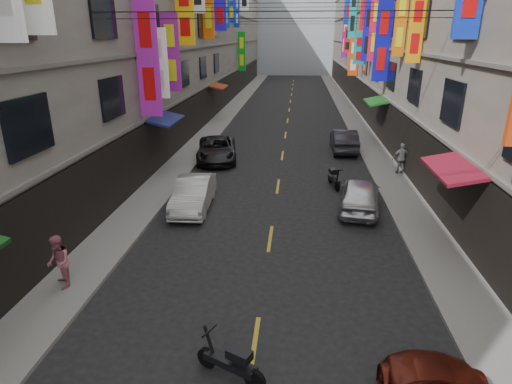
% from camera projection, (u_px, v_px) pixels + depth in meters
% --- Properties ---
extents(sidewalk_left, '(2.00, 90.00, 0.12)m').
position_uv_depth(sidewalk_left, '(222.00, 119.00, 39.26)').
color(sidewalk_left, slate).
rests_on(sidewalk_left, ground).
extents(sidewalk_right, '(2.00, 90.00, 0.12)m').
position_uv_depth(sidewalk_right, '(355.00, 121.00, 38.17)').
color(sidewalk_right, slate).
rests_on(sidewalk_right, ground).
extents(building_row_left, '(10.14, 90.00, 19.00)m').
position_uv_depth(building_row_left, '(150.00, 8.00, 36.55)').
color(building_row_left, gray).
rests_on(building_row_left, ground).
extents(building_row_right, '(10.14, 90.00, 19.00)m').
position_uv_depth(building_row_right, '(440.00, 6.00, 34.37)').
color(building_row_right, gray).
rests_on(building_row_right, ground).
extents(haze_block, '(18.00, 8.00, 22.00)m').
position_uv_depth(haze_block, '(296.00, 14.00, 81.63)').
color(haze_block, '#A8B1BB').
rests_on(haze_block, ground).
extents(shop_signage, '(14.00, 55.00, 12.71)m').
position_uv_depth(shop_signage, '(287.00, 7.00, 29.05)').
color(shop_signage, '#160EAB').
rests_on(shop_signage, ground).
extents(street_awnings, '(13.99, 35.20, 0.41)m').
position_uv_depth(street_awnings, '(257.00, 120.00, 22.87)').
color(street_awnings, '#144D18').
rests_on(street_awnings, ground).
extents(overhead_cables, '(14.00, 38.04, 1.24)m').
position_uv_depth(overhead_cables, '(286.00, 7.00, 24.49)').
color(overhead_cables, black).
rests_on(overhead_cables, ground).
extents(lane_markings, '(0.12, 80.20, 0.01)m').
position_uv_depth(lane_markings, '(287.00, 127.00, 35.94)').
color(lane_markings, gold).
rests_on(lane_markings, ground).
extents(scooter_crossing, '(1.67, 0.92, 1.14)m').
position_uv_depth(scooter_crossing, '(231.00, 362.00, 9.54)').
color(scooter_crossing, black).
rests_on(scooter_crossing, ground).
extents(scooter_far_right, '(0.64, 1.79, 1.14)m').
position_uv_depth(scooter_far_right, '(334.00, 178.00, 21.76)').
color(scooter_far_right, black).
rests_on(scooter_far_right, ground).
extents(car_left_mid, '(1.66, 4.28, 1.39)m').
position_uv_depth(car_left_mid, '(193.00, 194.00, 18.93)').
color(car_left_mid, silver).
rests_on(car_left_mid, ground).
extents(car_left_far, '(3.08, 5.30, 1.39)m').
position_uv_depth(car_left_far, '(217.00, 149.00, 26.27)').
color(car_left_far, black).
rests_on(car_left_far, ground).
extents(car_right_mid, '(2.29, 4.40, 1.43)m').
position_uv_depth(car_right_mid, '(360.00, 194.00, 18.81)').
color(car_right_mid, silver).
rests_on(car_right_mid, ground).
extents(car_right_far, '(1.58, 4.46, 1.47)m').
position_uv_depth(car_right_far, '(344.00, 140.00, 28.35)').
color(car_right_far, '#2B2A32').
rests_on(car_right_far, ground).
extents(pedestrian_lfar, '(0.93, 0.98, 1.67)m').
position_uv_depth(pedestrian_lfar, '(59.00, 262.00, 12.70)').
color(pedestrian_lfar, '#BE6473').
rests_on(pedestrian_lfar, sidewalk_left).
extents(pedestrian_rfar, '(1.06, 0.66, 1.72)m').
position_uv_depth(pedestrian_rfar, '(401.00, 158.00, 23.26)').
color(pedestrian_rfar, '#58585A').
rests_on(pedestrian_rfar, sidewalk_right).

